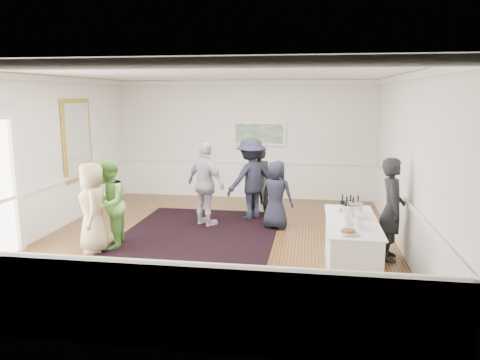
# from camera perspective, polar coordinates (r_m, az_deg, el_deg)

# --- Properties ---
(floor) EXTENTS (8.00, 8.00, 0.00)m
(floor) POSITION_cam_1_polar(r_m,az_deg,el_deg) (9.25, -3.00, -7.37)
(floor) COLOR brown
(floor) RESTS_ON ground
(ceiling) EXTENTS (7.00, 8.00, 0.02)m
(ceiling) POSITION_cam_1_polar(r_m,az_deg,el_deg) (8.82, -3.20, 12.86)
(ceiling) COLOR white
(ceiling) RESTS_ON wall_back
(wall_left) EXTENTS (0.02, 8.00, 3.20)m
(wall_left) POSITION_cam_1_polar(r_m,az_deg,el_deg) (10.20, -22.75, 2.72)
(wall_left) COLOR white
(wall_left) RESTS_ON floor
(wall_right) EXTENTS (0.02, 8.00, 3.20)m
(wall_right) POSITION_cam_1_polar(r_m,az_deg,el_deg) (8.87, 19.65, 1.89)
(wall_right) COLOR white
(wall_right) RESTS_ON floor
(wall_back) EXTENTS (7.00, 0.02, 3.20)m
(wall_back) POSITION_cam_1_polar(r_m,az_deg,el_deg) (12.81, 0.58, 4.93)
(wall_back) COLOR white
(wall_back) RESTS_ON floor
(wall_front) EXTENTS (7.00, 0.02, 3.20)m
(wall_front) POSITION_cam_1_polar(r_m,az_deg,el_deg) (5.11, -12.31, -3.65)
(wall_front) COLOR white
(wall_front) RESTS_ON floor
(wainscoting) EXTENTS (7.00, 8.00, 1.00)m
(wainscoting) POSITION_cam_1_polar(r_m,az_deg,el_deg) (9.11, -3.02, -4.37)
(wainscoting) COLOR white
(wainscoting) RESTS_ON floor
(mirror) EXTENTS (0.05, 1.25, 1.85)m
(mirror) POSITION_cam_1_polar(r_m,az_deg,el_deg) (11.28, -19.19, 4.64)
(mirror) COLOR gold
(mirror) RESTS_ON wall_left
(landscape_painting) EXTENTS (1.44, 0.06, 0.66)m
(landscape_painting) POSITION_cam_1_polar(r_m,az_deg,el_deg) (12.69, 2.34, 5.69)
(landscape_painting) COLOR white
(landscape_painting) RESTS_ON wall_back
(area_rug) EXTENTS (3.11, 4.07, 0.02)m
(area_rug) POSITION_cam_1_polar(r_m,az_deg,el_deg) (9.64, -5.01, -6.59)
(area_rug) COLOR black
(area_rug) RESTS_ON floor
(serving_table) EXTENTS (0.80, 2.10, 0.85)m
(serving_table) POSITION_cam_1_polar(r_m,az_deg,el_deg) (7.78, 13.36, -7.80)
(serving_table) COLOR white
(serving_table) RESTS_ON floor
(bartender) EXTENTS (0.48, 0.68, 1.77)m
(bartender) POSITION_cam_1_polar(r_m,az_deg,el_deg) (8.42, 18.02, -3.39)
(bartender) COLOR black
(bartender) RESTS_ON floor
(guest_tan) EXTENTS (0.84, 0.95, 1.64)m
(guest_tan) POSITION_cam_1_polar(r_m,az_deg,el_deg) (8.81, -17.51, -3.22)
(guest_tan) COLOR tan
(guest_tan) RESTS_ON floor
(guest_green) EXTENTS (0.78, 0.92, 1.66)m
(guest_green) POSITION_cam_1_polar(r_m,az_deg,el_deg) (8.96, -15.76, -2.83)
(guest_green) COLOR #60AA44
(guest_green) RESTS_ON floor
(guest_lilac) EXTENTS (1.13, 0.98, 1.83)m
(guest_lilac) POSITION_cam_1_polar(r_m,az_deg,el_deg) (10.09, -4.18, -0.51)
(guest_lilac) COLOR #B2A9BD
(guest_lilac) RESTS_ON floor
(guest_dark_a) EXTENTS (1.35, 1.32, 1.86)m
(guest_dark_a) POSITION_cam_1_polar(r_m,az_deg,el_deg) (10.63, 1.35, 0.15)
(guest_dark_a) COLOR black
(guest_dark_a) RESTS_ON floor
(guest_dark_b) EXTENTS (0.68, 0.51, 1.66)m
(guest_dark_b) POSITION_cam_1_polar(r_m,az_deg,el_deg) (10.79, 2.28, -0.23)
(guest_dark_b) COLOR black
(guest_dark_b) RESTS_ON floor
(guest_navy) EXTENTS (0.81, 0.63, 1.46)m
(guest_navy) POSITION_cam_1_polar(r_m,az_deg,el_deg) (9.92, 4.42, -1.79)
(guest_navy) COLOR black
(guest_navy) RESTS_ON floor
(wine_bottles) EXTENTS (0.33, 0.26, 0.31)m
(wine_bottles) POSITION_cam_1_polar(r_m,az_deg,el_deg) (8.09, 13.27, -2.84)
(wine_bottles) COLOR black
(wine_bottles) RESTS_ON serving_table
(juice_pitchers) EXTENTS (0.31, 0.55, 0.24)m
(juice_pitchers) POSITION_cam_1_polar(r_m,az_deg,el_deg) (7.35, 13.38, -4.46)
(juice_pitchers) COLOR #80AA3C
(juice_pitchers) RESTS_ON serving_table
(ice_bucket) EXTENTS (0.26, 0.26, 0.24)m
(ice_bucket) POSITION_cam_1_polar(r_m,az_deg,el_deg) (7.79, 13.81, -3.67)
(ice_bucket) COLOR silver
(ice_bucket) RESTS_ON serving_table
(nut_bowl) EXTENTS (0.27, 0.27, 0.08)m
(nut_bowl) POSITION_cam_1_polar(r_m,az_deg,el_deg) (6.87, 13.16, -6.22)
(nut_bowl) COLOR white
(nut_bowl) RESTS_ON serving_table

